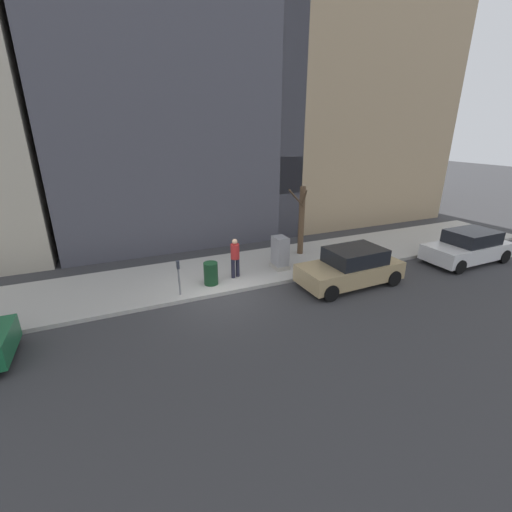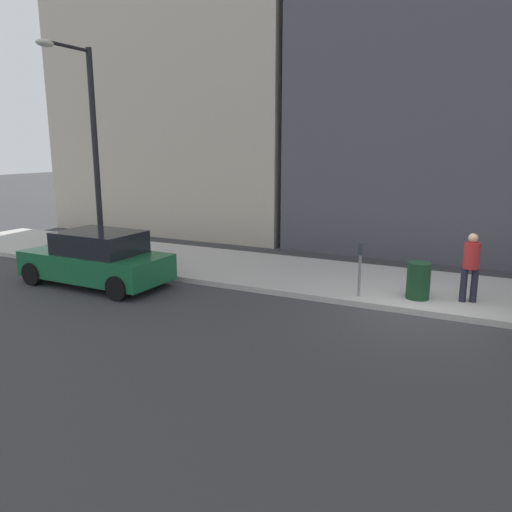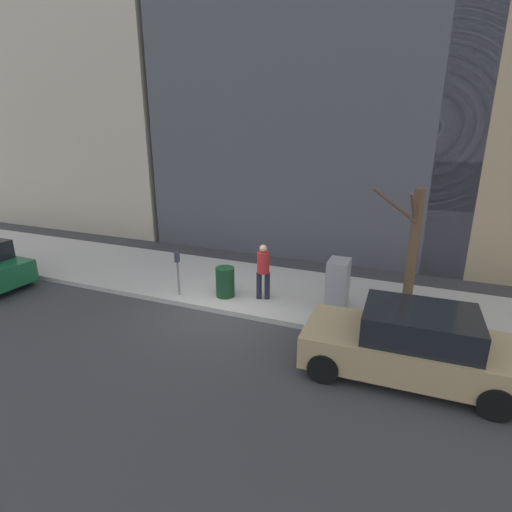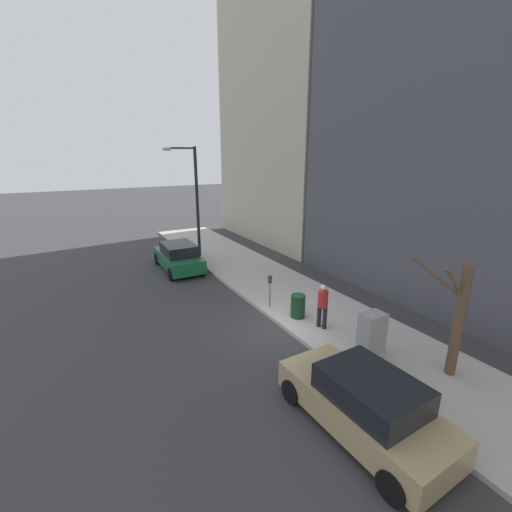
# 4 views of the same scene
# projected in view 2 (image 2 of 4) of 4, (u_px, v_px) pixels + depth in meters

# --- Properties ---
(ground_plane) EXTENTS (120.00, 120.00, 0.00)m
(ground_plane) POSITION_uv_depth(u_px,v_px,m) (418.00, 316.00, 11.38)
(ground_plane) COLOR #38383A
(sidewalk) EXTENTS (4.00, 36.00, 0.15)m
(sidewalk) POSITION_uv_depth(u_px,v_px,m) (430.00, 291.00, 13.11)
(sidewalk) COLOR #B2AFA8
(sidewalk) RESTS_ON ground
(parked_car_green) EXTENTS (1.99, 4.23, 1.52)m
(parked_car_green) POSITION_uv_depth(u_px,v_px,m) (97.00, 259.00, 13.80)
(parked_car_green) COLOR #196038
(parked_car_green) RESTS_ON ground
(parking_meter) EXTENTS (0.14, 0.10, 1.35)m
(parking_meter) POSITION_uv_depth(u_px,v_px,m) (360.00, 264.00, 12.21)
(parking_meter) COLOR slate
(parking_meter) RESTS_ON sidewalk
(streetlamp) EXTENTS (1.97, 0.32, 6.50)m
(streetlamp) POSITION_uv_depth(u_px,v_px,m) (88.00, 139.00, 15.08)
(streetlamp) COLOR black
(streetlamp) RESTS_ON sidewalk
(trash_bin) EXTENTS (0.56, 0.56, 0.90)m
(trash_bin) POSITION_uv_depth(u_px,v_px,m) (418.00, 281.00, 12.11)
(trash_bin) COLOR #14381E
(trash_bin) RESTS_ON sidewalk
(pedestrian_near_meter) EXTENTS (0.36, 0.39, 1.66)m
(pedestrian_near_meter) POSITION_uv_depth(u_px,v_px,m) (471.00, 264.00, 11.73)
(pedestrian_near_meter) COLOR #1E1E2D
(pedestrian_near_meter) RESTS_ON sidewalk
(office_tower_right) EXTENTS (11.34, 11.34, 17.10)m
(office_tower_right) POSITION_uv_depth(u_px,v_px,m) (218.00, 47.00, 24.42)
(office_tower_right) COLOR #BCB29E
(office_tower_right) RESTS_ON ground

